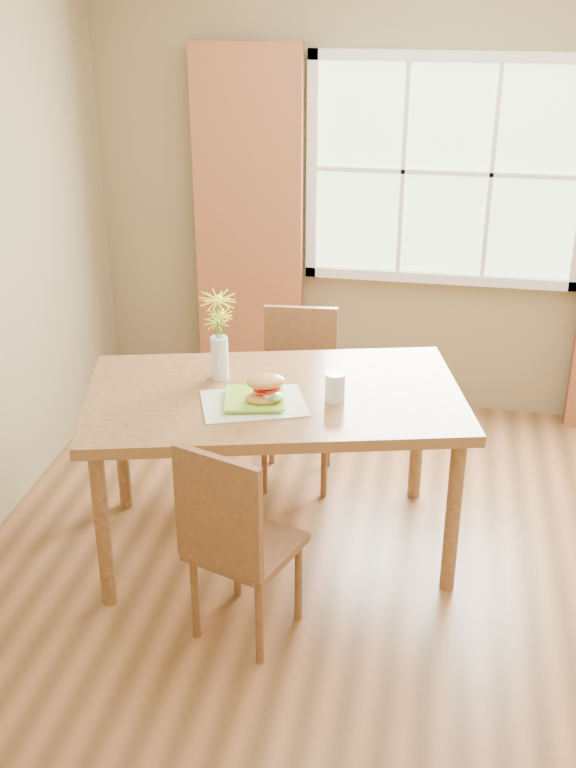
% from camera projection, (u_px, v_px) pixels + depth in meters
% --- Properties ---
extents(room, '(4.24, 3.84, 2.74)m').
position_uv_depth(room, '(435.00, 309.00, 3.54)').
color(room, brown).
rests_on(room, ground).
extents(window, '(1.62, 0.06, 1.32)m').
position_uv_depth(window, '(447.00, 172.00, 5.14)').
color(window, '#B5DAA5').
rests_on(window, room).
extents(curtain_left, '(0.65, 0.08, 2.20)m').
position_uv_depth(curtain_left, '(249.00, 235.00, 5.42)').
color(curtain_left, maroon).
rests_on(curtain_left, room).
extents(dining_table, '(1.87, 1.34, 0.83)m').
position_uv_depth(dining_table, '(275.00, 409.00, 4.10)').
color(dining_table, olive).
rests_on(dining_table, room).
extents(chair_near, '(0.50, 0.50, 0.94)m').
position_uv_depth(chair_near, '(235.00, 537.00, 3.58)').
color(chair_near, brown).
rests_on(chair_near, room).
extents(chair_far, '(0.42, 0.42, 0.94)m').
position_uv_depth(chair_far, '(299.00, 388.00, 4.82)').
color(chair_far, brown).
rests_on(chair_far, room).
extents(placemat, '(0.54, 0.46, 0.01)m').
position_uv_depth(placemat, '(254.00, 403.00, 3.95)').
color(placemat, beige).
rests_on(placemat, dining_table).
extents(plate, '(0.31, 0.31, 0.01)m').
position_uv_depth(plate, '(254.00, 400.00, 3.96)').
color(plate, '#84C431').
rests_on(plate, placemat).
extents(croissant_sandwich, '(0.21, 0.17, 0.13)m').
position_uv_depth(croissant_sandwich, '(265.00, 389.00, 3.90)').
color(croissant_sandwich, '#C97B44').
rests_on(croissant_sandwich, plate).
extents(water_glass, '(0.09, 0.09, 0.13)m').
position_uv_depth(water_glass, '(335.00, 388.00, 3.96)').
color(water_glass, silver).
rests_on(water_glass, dining_table).
extents(flower_vase, '(0.17, 0.17, 0.42)m').
position_uv_depth(flower_vase, '(219.00, 328.00, 4.10)').
color(flower_vase, silver).
rests_on(flower_vase, dining_table).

